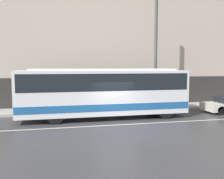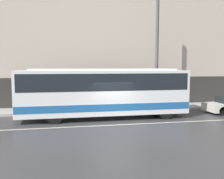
% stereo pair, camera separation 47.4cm
% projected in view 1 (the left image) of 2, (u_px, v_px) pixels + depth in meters
% --- Properties ---
extents(ground_plane, '(60.00, 60.00, 0.00)m').
position_uv_depth(ground_plane, '(117.00, 125.00, 14.89)').
color(ground_plane, '#38383A').
extents(sidewalk, '(60.00, 2.64, 0.18)m').
position_uv_depth(sidewalk, '(101.00, 109.00, 20.05)').
color(sidewalk, '#A09E99').
rests_on(sidewalk, ground_plane).
extents(building_facade, '(60.00, 0.35, 10.31)m').
position_uv_depth(building_facade, '(98.00, 49.00, 21.03)').
color(building_facade, '#B7A899').
rests_on(building_facade, ground_plane).
extents(lane_stripe, '(54.00, 0.14, 0.01)m').
position_uv_depth(lane_stripe, '(117.00, 125.00, 14.89)').
color(lane_stripe, beige).
rests_on(lane_stripe, ground_plane).
extents(transit_bus, '(11.23, 2.59, 3.34)m').
position_uv_depth(transit_bus, '(104.00, 90.00, 16.79)').
color(transit_bus, white).
rests_on(transit_bus, ground_plane).
extents(utility_pole_near, '(0.26, 0.26, 8.66)m').
position_uv_depth(utility_pole_near, '(156.00, 54.00, 19.71)').
color(utility_pole_near, '#4C4C4F').
rests_on(utility_pole_near, sidewalk).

